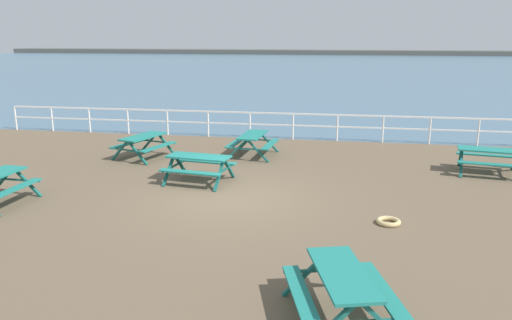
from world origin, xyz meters
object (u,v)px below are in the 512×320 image
(picnic_table_seaward, at_px, (253,140))
(picnic_table_near_right, at_px, (489,155))
(picnic_table_far_right, at_px, (342,283))
(picnic_table_near_left, at_px, (143,141))
(picnic_table_far_left, at_px, (199,162))

(picnic_table_seaward, bearing_deg, picnic_table_near_right, -93.79)
(picnic_table_far_right, bearing_deg, picnic_table_near_right, -41.62)
(picnic_table_far_right, bearing_deg, picnic_table_seaward, 1.48)
(picnic_table_near_left, distance_m, picnic_table_far_right, 11.43)
(picnic_table_far_left, xyz_separation_m, picnic_table_seaward, (0.95, 3.43, 0.00))
(picnic_table_far_left, height_order, picnic_table_seaward, same)
(picnic_table_near_right, bearing_deg, picnic_table_far_right, -106.17)
(picnic_table_near_left, relative_size, picnic_table_far_left, 1.09)
(picnic_table_near_right, bearing_deg, picnic_table_far_left, -154.92)
(picnic_table_far_left, bearing_deg, picnic_table_seaward, 82.37)
(picnic_table_near_left, height_order, picnic_table_far_left, same)
(picnic_table_far_right, relative_size, picnic_table_seaward, 1.13)
(picnic_table_near_left, distance_m, picnic_table_seaward, 3.77)
(picnic_table_far_left, distance_m, picnic_table_seaward, 3.56)
(picnic_table_near_left, xyz_separation_m, picnic_table_seaward, (3.66, 0.92, 0.00))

